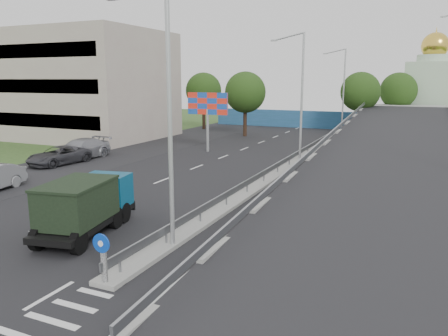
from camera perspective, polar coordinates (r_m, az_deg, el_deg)
The scene contains 21 objects.
ground at distance 13.91m, azimuth -21.25°, elevation -18.05°, with size 160.00×160.00×0.00m, color #2D4C1E.
road_surface at distance 31.42m, azimuth 1.23°, elevation -0.78°, with size 26.00×90.00×0.04m, color black.
parking_strip at distance 38.31m, azimuth -16.97°, elevation 0.95°, with size 8.00×90.00×0.05m, color black.
median at distance 34.13m, azimuth 8.51°, elevation 0.26°, with size 1.00×44.00×0.20m, color gray.
overpass_ramp at distance 32.68m, azimuth 21.35°, elevation 2.03°, with size 10.00×50.00×3.50m.
median_guardrail at distance 34.01m, azimuth 8.54°, elevation 1.33°, with size 0.09×44.00×0.71m.
sign_bollard at distance 14.88m, azimuth -15.51°, elevation -11.25°, with size 0.64×0.23×1.67m.
lamp_post_near at distance 16.82m, azimuth -7.71°, elevation 8.42°, with size 2.74×0.18×10.08m.
lamp_post_mid at distance 35.41m, azimuth 9.86°, elevation 9.92°, with size 2.74×0.18×10.08m.
lamp_post_far at distance 54.99m, azimuth 15.18°, elevation 10.20°, with size 2.74×0.18×10.08m.
beige_building at distance 56.04m, azimuth -20.17°, elevation 10.12°, with size 24.00×14.00×12.00m, color #A6958B.
blue_wall at distance 61.89m, azimuth 12.09°, elevation 6.17°, with size 30.00×0.50×2.40m, color #22587E.
church at distance 68.29m, azimuth 25.43°, elevation 9.26°, with size 7.00×7.00×13.80m.
billboard at distance 40.55m, azimuth -2.16°, elevation 7.97°, with size 4.00×0.24×5.50m.
tree_left_mid at distance 51.88m, azimuth 2.80°, elevation 9.83°, with size 4.80×4.80×7.60m.
tree_median_far at distance 56.72m, azimuth 17.39°, elevation 9.47°, with size 4.80×4.80×7.60m.
tree_left_far at distance 59.73m, azimuth -2.68°, elevation 10.05°, with size 4.80×4.80×7.60m.
tree_ramp_far at distance 63.35m, azimuth 21.82°, elevation 9.34°, with size 4.80×4.80×7.60m.
dump_truck at distance 20.01m, azimuth -17.54°, elevation -4.41°, with size 3.10×5.95×2.50m.
parked_car_c at distance 37.17m, azimuth -20.76°, elevation 1.53°, with size 2.40×5.21×1.45m, color #333439.
parked_car_d at distance 39.02m, azimuth -18.29°, elevation 2.33°, with size 2.40×5.89×1.71m, color #95969D.
Camera 1 is at (8.97, -8.27, 6.69)m, focal length 35.00 mm.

